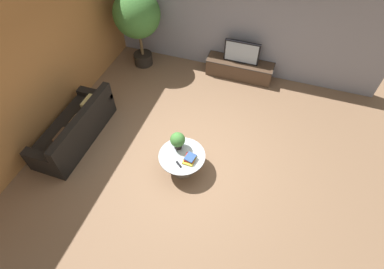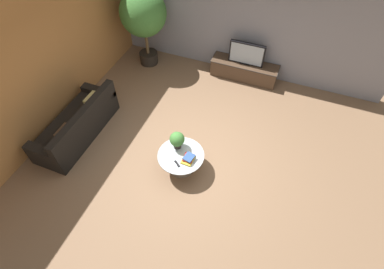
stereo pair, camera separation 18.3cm
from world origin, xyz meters
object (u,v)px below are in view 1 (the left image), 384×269
Objects in this scene: potted_plant_tabletop at (178,140)px; television at (242,52)px; coffee_table at (182,159)px; media_console at (239,69)px; potted_palm_tall at (137,16)px; couch_by_wall at (75,129)px.

television is at bearing 80.29° from potted_plant_tabletop.
television reaches higher than potted_plant_tabletop.
media_console is at bearing 83.16° from coffee_table.
television is 3.35m from coffee_table.
coffee_table is 3.89m from potted_palm_tall.
television is 0.44× the size of potted_palm_tall.
coffee_table is 0.43× the size of couch_by_wall.
couch_by_wall is at bearing -130.95° from media_console.
potted_plant_tabletop is at bearing -99.70° from media_console.
potted_plant_tabletop reaches higher than media_console.
media_console is 4.54× the size of potted_plant_tabletop.
media_console is 1.95× the size of television.
potted_plant_tabletop reaches higher than coffee_table.
potted_plant_tabletop is at bearing -99.71° from television.
media_console is 0.85× the size of potted_palm_tall.
couch_by_wall reaches higher than potted_plant_tabletop.
couch_by_wall is (-2.86, -3.29, -0.46)m from television.
potted_plant_tabletop is (-0.14, 0.16, 0.36)m from coffee_table.
media_console is at bearing 90.00° from television.
television is 3.19m from potted_plant_tabletop.
couch_by_wall is 3.18m from potted_palm_tall.
television is 2.75m from potted_palm_tall.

